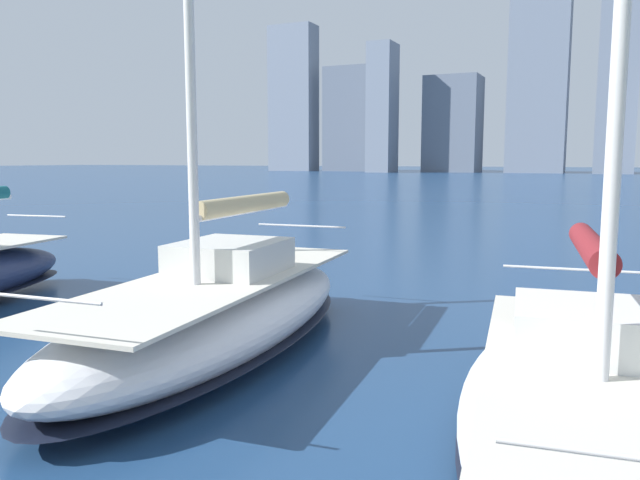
{
  "coord_description": "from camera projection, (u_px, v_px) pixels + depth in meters",
  "views": [
    {
      "loc": [
        -3.38,
        1.26,
        3.3
      ],
      "look_at": [
        0.19,
        -6.46,
        2.2
      ],
      "focal_mm": 35.0,
      "sensor_mm": 36.0,
      "label": 1
    }
  ],
  "objects": [
    {
      "name": "city_skyline",
      "position": [
        634.0,
        84.0,
        142.59
      ],
      "size": [
        175.55,
        20.79,
        53.2
      ],
      "color": "slate",
      "rests_on": "ground"
    },
    {
      "name": "sailboat_maroon",
      "position": [
        592.0,
        399.0,
        7.0
      ],
      "size": [
        3.79,
        7.76,
        10.4
      ],
      "color": "silver",
      "rests_on": "ground"
    },
    {
      "name": "sailboat_tan",
      "position": [
        218.0,
        310.0,
        10.73
      ],
      "size": [
        3.58,
        8.98,
        10.39
      ],
      "color": "white",
      "rests_on": "ground"
    }
  ]
}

